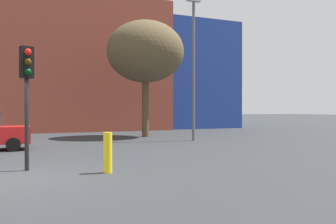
{
  "coord_description": "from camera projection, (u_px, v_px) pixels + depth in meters",
  "views": [
    {
      "loc": [
        -0.07,
        -9.81,
        1.75
      ],
      "look_at": [
        7.86,
        8.55,
        1.6
      ],
      "focal_mm": 38.5,
      "sensor_mm": 36.0,
      "label": 1
    }
  ],
  "objects": [
    {
      "name": "building_backdrop",
      "position": [
        29.0,
        69.0,
        31.66
      ],
      "size": [
        36.89,
        12.57,
        12.88
      ],
      "color": "brown",
      "rests_on": "ground_plane"
    },
    {
      "name": "bollard_yellow_1",
      "position": [
        108.0,
        153.0,
        9.88
      ],
      "size": [
        0.24,
        0.24,
        1.12
      ],
      "primitive_type": "cylinder",
      "color": "yellow",
      "rests_on": "ground_plane"
    },
    {
      "name": "bare_tree_0",
      "position": [
        145.0,
        52.0,
        22.88
      ],
      "size": [
        4.91,
        4.91,
        7.39
      ],
      "color": "brown",
      "rests_on": "ground_plane"
    },
    {
      "name": "traffic_light_island",
      "position": [
        27.0,
        79.0,
        10.22
      ],
      "size": [
        0.4,
        0.39,
        3.54
      ],
      "rotation": [
        0.0,
        0.0,
        -1.34
      ],
      "color": "black",
      "rests_on": "ground_plane"
    },
    {
      "name": "ground_plane",
      "position": [
        16.0,
        179.0,
        9.04
      ],
      "size": [
        200.0,
        200.0,
        0.0
      ],
      "primitive_type": "plane",
      "color": "#2D3033"
    },
    {
      "name": "street_lamp",
      "position": [
        194.0,
        60.0,
        20.08
      ],
      "size": [
        0.8,
        0.24,
        7.97
      ],
      "color": "#59595E",
      "rests_on": "ground_plane"
    }
  ]
}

